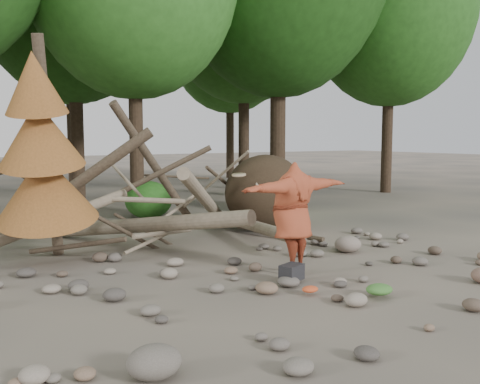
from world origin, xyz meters
TOP-DOWN VIEW (x-y plane):
  - ground at (0.00, 0.00)m, footprint 120.00×120.00m
  - deadfall_pile at (2.02, 4.24)m, footprint 8.55×5.24m
  - dead_conifer at (-3.12, 3.37)m, footprint 2.06×2.16m
  - bush_mid at (0.80, 7.80)m, footprint 1.40×1.40m
  - bush_right at (5.00, 7.00)m, footprint 2.00×2.00m
  - frisbee_thrower at (0.47, 0.40)m, footprint 2.41×0.84m
  - backpack at (0.07, -0.09)m, footprint 0.47×0.38m
  - cloth_green at (0.72, -1.42)m, footprint 0.44×0.36m
  - cloth_orange at (-0.09, -0.77)m, footprint 0.27×0.22m
  - boulder_front_left at (-3.25, -2.12)m, footprint 0.57×0.52m
  - boulder_mid_right at (2.57, 1.21)m, footprint 0.58×0.52m

SIDE VIEW (x-z plane):
  - ground at x=0.00m, z-range 0.00..0.00m
  - cloth_orange at x=-0.09m, z-range 0.00..0.10m
  - cloth_green at x=0.72m, z-range 0.00..0.16m
  - backpack at x=0.07m, z-range 0.00..0.27m
  - boulder_front_left at x=-3.25m, z-range 0.00..0.34m
  - boulder_mid_right at x=2.57m, z-range 0.00..0.35m
  - bush_mid at x=0.80m, z-range 0.00..1.12m
  - bush_right at x=5.00m, z-range 0.00..1.60m
  - deadfall_pile at x=2.02m, z-range -0.70..2.60m
  - frisbee_thrower at x=0.47m, z-range 0.08..2.01m
  - dead_conifer at x=-3.12m, z-range -0.06..4.29m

